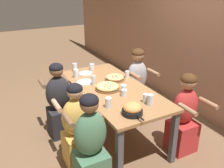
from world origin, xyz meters
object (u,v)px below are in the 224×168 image
at_px(drinking_glass_c, 150,100).
at_px(drinking_glass_g, 108,103).
at_px(pizza_board_second, 115,78).
at_px(cocktail_glass_blue, 124,93).
at_px(drinking_glass_d, 76,74).
at_px(drinking_glass_e, 92,67).
at_px(drinking_glass_a, 127,74).
at_px(drinking_glass_f, 124,89).
at_px(empty_plate_b, 86,73).
at_px(drinking_glass_h, 94,81).
at_px(diner_far_right, 184,117).
at_px(empty_plate_a, 85,82).
at_px(diner_near_midright, 77,129).
at_px(skillet_bowl, 132,109).
at_px(diner_near_right, 91,146).
at_px(drinking_glass_i, 145,98).
at_px(diner_far_midleft, 137,85).
at_px(pizza_board_main, 107,87).
at_px(diner_near_midleft, 59,103).
at_px(drinking_glass_b, 75,67).

relative_size(drinking_glass_c, drinking_glass_g, 1.08).
xyz_separation_m(pizza_board_second, cocktail_glass_blue, (0.54, -0.16, 0.01)).
relative_size(drinking_glass_d, drinking_glass_e, 1.24).
relative_size(drinking_glass_a, drinking_glass_f, 0.95).
bearing_deg(empty_plate_b, drinking_glass_a, 47.02).
distance_m(drinking_glass_h, diner_far_right, 1.33).
distance_m(cocktail_glass_blue, diner_far_right, 0.85).
xyz_separation_m(empty_plate_a, drinking_glass_d, (-0.25, -0.04, 0.05)).
relative_size(pizza_board_second, drinking_glass_h, 2.09).
distance_m(drinking_glass_a, drinking_glass_f, 0.55).
bearing_deg(drinking_glass_c, diner_near_midright, -111.52).
height_order(pizza_board_second, empty_plate_b, pizza_board_second).
relative_size(skillet_bowl, diner_near_right, 0.30).
height_order(drinking_glass_i, diner_far_midleft, diner_far_midleft).
bearing_deg(pizza_board_main, diner_near_midleft, -124.51).
xyz_separation_m(pizza_board_main, pizza_board_second, (-0.25, 0.25, -0.00)).
distance_m(pizza_board_main, diner_near_midleft, 0.76).
relative_size(cocktail_glass_blue, drinking_glass_e, 1.11).
bearing_deg(cocktail_glass_blue, diner_far_right, 56.05).
bearing_deg(drinking_glass_b, drinking_glass_e, 72.73).
distance_m(drinking_glass_g, drinking_glass_h, 0.70).
relative_size(drinking_glass_a, diner_near_right, 0.09).
distance_m(cocktail_glass_blue, drinking_glass_g, 0.37).
bearing_deg(diner_near_midleft, skillet_bowl, -65.43).
bearing_deg(drinking_glass_c, diner_near_right, -83.65).
relative_size(drinking_glass_a, diner_near_midright, 0.10).
bearing_deg(diner_near_right, drinking_glass_g, 37.48).
xyz_separation_m(drinking_glass_h, diner_near_midright, (0.55, -0.47, -0.34)).
distance_m(pizza_board_main, drinking_glass_h, 0.25).
distance_m(empty_plate_b, drinking_glass_a, 0.68).
height_order(pizza_board_main, drinking_glass_d, drinking_glass_d).
relative_size(cocktail_glass_blue, drinking_glass_g, 0.89).
bearing_deg(empty_plate_b, drinking_glass_c, 11.70).
relative_size(skillet_bowl, diner_near_midleft, 0.30).
height_order(drinking_glass_i, diner_near_midleft, diner_near_midleft).
xyz_separation_m(drinking_glass_f, drinking_glass_h, (-0.43, -0.24, 0.01)).
relative_size(empty_plate_b, diner_far_right, 0.19).
bearing_deg(diner_far_right, diner_near_midleft, -40.40).
xyz_separation_m(drinking_glass_b, diner_far_midleft, (0.50, 0.89, -0.30)).
bearing_deg(pizza_board_second, drinking_glass_i, -1.49).
relative_size(diner_far_right, diner_near_right, 0.98).
distance_m(empty_plate_a, drinking_glass_a, 0.65).
distance_m(pizza_board_second, diner_near_midleft, 0.90).
height_order(drinking_glass_c, drinking_glass_d, drinking_glass_c).
xyz_separation_m(pizza_board_main, cocktail_glass_blue, (0.29, 0.10, 0.01)).
bearing_deg(drinking_glass_d, diner_near_right, -14.74).
xyz_separation_m(skillet_bowl, empty_plate_a, (-1.10, -0.12, -0.05)).
relative_size(drinking_glass_e, drinking_glass_f, 0.89).
relative_size(cocktail_glass_blue, drinking_glass_f, 0.98).
bearing_deg(empty_plate_a, pizza_board_second, 74.73).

